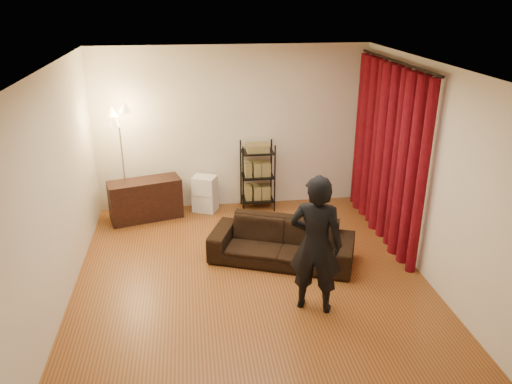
{
  "coord_description": "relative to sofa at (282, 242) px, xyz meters",
  "views": [
    {
      "loc": [
        -0.69,
        -5.52,
        3.49
      ],
      "look_at": [
        0.1,
        0.3,
        1.1
      ],
      "focal_mm": 35.0,
      "sensor_mm": 36.0,
      "label": 1
    }
  ],
  "objects": [
    {
      "name": "floor",
      "position": [
        -0.47,
        -0.43,
        -0.28
      ],
      "size": [
        5.0,
        5.0,
        0.0
      ],
      "primitive_type": "plane",
      "color": "brown",
      "rests_on": "ground"
    },
    {
      "name": "ceiling",
      "position": [
        -0.47,
        -0.43,
        2.42
      ],
      "size": [
        5.0,
        5.0,
        0.0
      ],
      "primitive_type": "plane",
      "rotation": [
        3.14,
        0.0,
        0.0
      ],
      "color": "white",
      "rests_on": "ground"
    },
    {
      "name": "wall_back",
      "position": [
        -0.47,
        2.07,
        1.07
      ],
      "size": [
        5.0,
        0.0,
        5.0
      ],
      "primitive_type": "plane",
      "rotation": [
        1.57,
        0.0,
        0.0
      ],
      "color": "beige",
      "rests_on": "ground"
    },
    {
      "name": "wall_front",
      "position": [
        -0.47,
        -2.93,
        1.07
      ],
      "size": [
        5.0,
        0.0,
        5.0
      ],
      "primitive_type": "plane",
      "rotation": [
        -1.57,
        0.0,
        0.0
      ],
      "color": "beige",
      "rests_on": "ground"
    },
    {
      "name": "wall_left",
      "position": [
        -2.72,
        -0.43,
        1.07
      ],
      "size": [
        0.0,
        5.0,
        5.0
      ],
      "primitive_type": "plane",
      "rotation": [
        1.57,
        0.0,
        1.57
      ],
      "color": "beige",
      "rests_on": "ground"
    },
    {
      "name": "wall_right",
      "position": [
        1.78,
        -0.43,
        1.07
      ],
      "size": [
        0.0,
        5.0,
        5.0
      ],
      "primitive_type": "plane",
      "rotation": [
        1.57,
        0.0,
        -1.57
      ],
      "color": "beige",
      "rests_on": "ground"
    },
    {
      "name": "curtain_rod",
      "position": [
        1.68,
        0.69,
        2.3
      ],
      "size": [
        0.04,
        2.65,
        0.04
      ],
      "primitive_type": "cylinder",
      "rotation": [
        1.57,
        0.0,
        0.0
      ],
      "color": "black",
      "rests_on": "wall_right"
    },
    {
      "name": "curtain",
      "position": [
        1.66,
        0.69,
        0.99
      ],
      "size": [
        0.22,
        2.65,
        2.55
      ],
      "primitive_type": null,
      "color": "maroon",
      "rests_on": "ground"
    },
    {
      "name": "sofa",
      "position": [
        0.0,
        0.0,
        0.0
      ],
      "size": [
        2.08,
        1.41,
        0.56
      ],
      "primitive_type": "imported",
      "rotation": [
        0.0,
        0.0,
        -0.38
      ],
      "color": "black",
      "rests_on": "ground"
    },
    {
      "name": "person",
      "position": [
        0.17,
        -1.13,
        0.55
      ],
      "size": [
        0.72,
        0.61,
        1.67
      ],
      "primitive_type": "imported",
      "rotation": [
        0.0,
        0.0,
        2.74
      ],
      "color": "black",
      "rests_on": "ground"
    },
    {
      "name": "media_cabinet",
      "position": [
        -1.94,
        1.65,
        0.05
      ],
      "size": [
        1.21,
        0.71,
        0.66
      ],
      "primitive_type": "cube",
      "rotation": [
        0.0,
        0.0,
        0.27
      ],
      "color": "black",
      "rests_on": "ground"
    },
    {
      "name": "storage_boxes",
      "position": [
        -0.97,
        1.82,
        0.03
      ],
      "size": [
        0.46,
        0.42,
        0.62
      ],
      "primitive_type": null,
      "rotation": [
        0.0,
        0.0,
        -0.38
      ],
      "color": "silver",
      "rests_on": "ground"
    },
    {
      "name": "wire_shelf",
      "position": [
        -0.08,
        1.84,
        0.3
      ],
      "size": [
        0.63,
        0.55,
        1.16
      ],
      "primitive_type": null,
      "rotation": [
        0.0,
        0.0,
        0.41
      ],
      "color": "black",
      "rests_on": "ground"
    },
    {
      "name": "floor_lamp",
      "position": [
        -2.23,
        1.6,
        0.65
      ],
      "size": [
        0.36,
        0.36,
        1.87
      ],
      "primitive_type": null,
      "rotation": [
        0.0,
        0.0,
        -0.08
      ],
      "color": "silver",
      "rests_on": "ground"
    }
  ]
}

